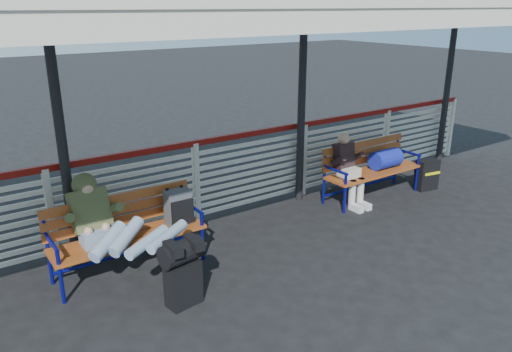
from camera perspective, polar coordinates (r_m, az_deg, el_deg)
ground at (r=5.99m, az=2.27°, el=-11.38°), size 60.00×60.00×0.00m
fence at (r=7.18m, az=-6.85°, el=-0.41°), size 12.08×0.08×1.24m
canopy at (r=5.88m, az=-2.73°, el=19.09°), size 12.60×3.60×3.16m
luggage_stack at (r=5.35m, az=-8.39°, el=-10.60°), size 0.48×0.31×0.74m
bench_left at (r=6.12m, az=-13.11°, el=-5.09°), size 1.80×0.56×0.92m
bench_right at (r=8.43m, az=13.62°, el=1.57°), size 1.80×0.56×0.92m
traveler_man at (r=5.68m, az=-14.81°, el=-6.18°), size 0.94×1.64×0.77m
companion_person at (r=7.95m, az=10.53°, el=0.85°), size 0.32×0.66×1.15m
suitcase_side at (r=9.05m, az=18.92°, el=0.14°), size 0.41×0.29×0.53m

